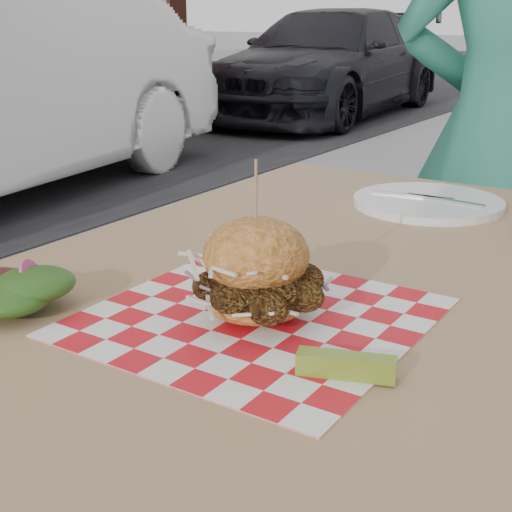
# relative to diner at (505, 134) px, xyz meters

# --- Properties ---
(diner) EXTENTS (0.66, 0.51, 1.59)m
(diner) POSITION_rel_diner_xyz_m (0.00, 0.00, 0.00)
(diner) COLOR #29765F
(diner) RESTS_ON ground
(car_dark) EXTENTS (1.86, 4.06, 1.15)m
(car_dark) POSITION_rel_diner_xyz_m (-3.35, 5.45, -0.22)
(car_dark) COLOR black
(car_dark) RESTS_ON ground
(patio_table) EXTENTS (0.80, 1.20, 0.75)m
(patio_table) POSITION_rel_diner_xyz_m (0.03, -1.01, -0.12)
(patio_table) COLOR tan
(patio_table) RESTS_ON ground
(paper_liner) EXTENTS (0.36, 0.36, 0.00)m
(paper_liner) POSITION_rel_diner_xyz_m (0.05, -1.22, -0.04)
(paper_liner) COLOR red
(paper_liner) RESTS_ON patio_table
(sandwich) EXTENTS (0.16, 0.16, 0.18)m
(sandwich) POSITION_rel_diner_xyz_m (0.05, -1.22, 0.01)
(sandwich) COLOR #D2793B
(sandwich) RESTS_ON paper_liner
(pickle_spear) EXTENTS (0.10, 0.05, 0.02)m
(pickle_spear) POSITION_rel_diner_xyz_m (0.20, -1.29, -0.03)
(pickle_spear) COLOR olive
(pickle_spear) RESTS_ON paper_liner
(side_salad) EXTENTS (0.14, 0.14, 0.05)m
(side_salad) POSITION_rel_diner_xyz_m (-0.21, -1.35, -0.03)
(side_salad) COLOR #3F1419
(side_salad) RESTS_ON patio_table
(place_setting) EXTENTS (0.27, 0.27, 0.02)m
(place_setting) POSITION_rel_diner_xyz_m (0.03, -0.63, -0.04)
(place_setting) COLOR white
(place_setting) RESTS_ON patio_table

